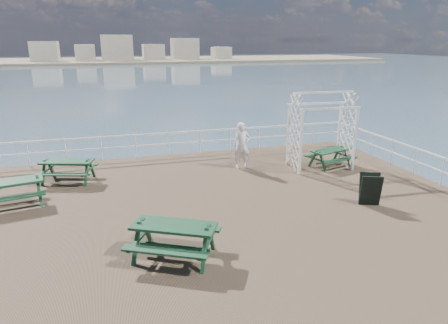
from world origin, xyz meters
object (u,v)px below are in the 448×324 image
picnic_table_a (10,188)px  person (242,146)px  picnic_table_d (174,233)px  picnic_table_b (68,166)px  trellis_arbor (321,135)px  picnic_table_c (331,154)px

picnic_table_a → person: size_ratio=1.15×
picnic_table_d → person: 7.36m
picnic_table_a → picnic_table_b: picnic_table_a is taller
picnic_table_d → person: size_ratio=1.32×
trellis_arbor → picnic_table_d: bearing=-138.7°
picnic_table_a → person: (8.32, 1.66, 0.36)m
picnic_table_c → trellis_arbor: 1.00m
picnic_table_c → picnic_table_d: (-7.48, -5.42, 0.09)m
picnic_table_d → picnic_table_a: bearing=162.3°
picnic_table_d → picnic_table_b: bearing=142.0°
picnic_table_b → picnic_table_d: 7.18m
picnic_table_a → trellis_arbor: trellis_arbor is taller
picnic_table_a → picnic_table_b: bearing=40.2°
picnic_table_a → picnic_table_c: (11.95, 0.83, -0.07)m
picnic_table_b → picnic_table_d: size_ratio=0.89×
person → trellis_arbor: bearing=-9.7°
picnic_table_a → picnic_table_d: size_ratio=0.87×
picnic_table_a → picnic_table_d: bearing=-57.3°
picnic_table_b → picnic_table_a: bearing=-111.2°
picnic_table_a → trellis_arbor: (11.45, 0.85, 0.80)m
person → picnic_table_a: bearing=-163.8°
trellis_arbor → person: 3.27m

